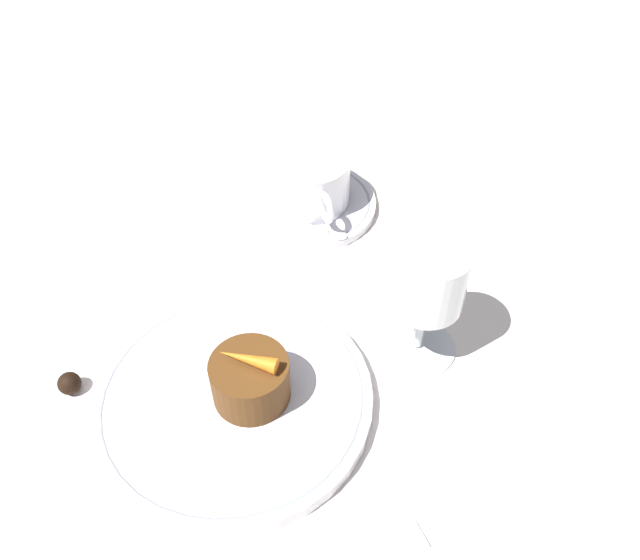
{
  "coord_description": "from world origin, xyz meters",
  "views": [
    {
      "loc": [
        0.34,
        -0.08,
        0.46
      ],
      "look_at": [
        -0.05,
        0.07,
        0.04
      ],
      "focal_mm": 35.0,
      "sensor_mm": 36.0,
      "label": 1
    }
  ],
  "objects_px": {
    "dinner_plate": "(234,398)",
    "dessert_cake": "(250,380)",
    "wine_glass": "(427,286)",
    "coffee_cup": "(308,179)"
  },
  "relations": [
    {
      "from": "dinner_plate",
      "to": "coffee_cup",
      "type": "distance_m",
      "value": 0.28
    },
    {
      "from": "coffee_cup",
      "to": "dessert_cake",
      "type": "relative_size",
      "value": 1.85
    },
    {
      "from": "dinner_plate",
      "to": "dessert_cake",
      "type": "relative_size",
      "value": 3.62
    },
    {
      "from": "dinner_plate",
      "to": "wine_glass",
      "type": "relative_size",
      "value": 1.96
    },
    {
      "from": "dinner_plate",
      "to": "dessert_cake",
      "type": "height_order",
      "value": "dessert_cake"
    },
    {
      "from": "dinner_plate",
      "to": "coffee_cup",
      "type": "xyz_separation_m",
      "value": [
        -0.23,
        0.15,
        0.03
      ]
    },
    {
      "from": "coffee_cup",
      "to": "wine_glass",
      "type": "bearing_deg",
      "value": 5.39
    },
    {
      "from": "dinner_plate",
      "to": "coffee_cup",
      "type": "relative_size",
      "value": 1.96
    },
    {
      "from": "wine_glass",
      "to": "coffee_cup",
      "type": "bearing_deg",
      "value": -174.61
    },
    {
      "from": "wine_glass",
      "to": "dessert_cake",
      "type": "height_order",
      "value": "wine_glass"
    }
  ]
}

